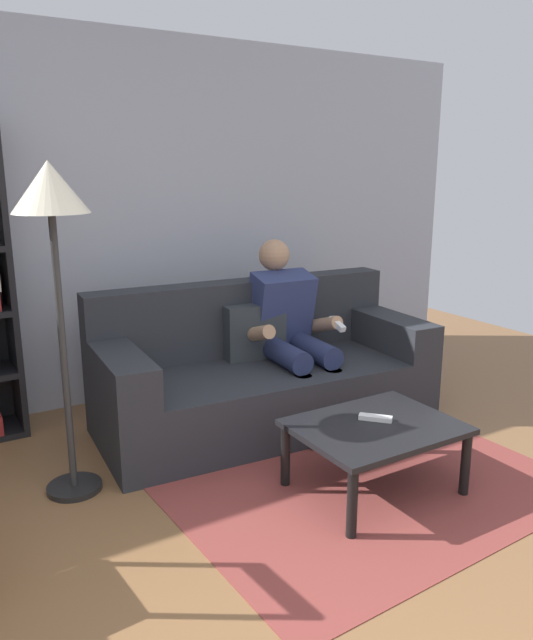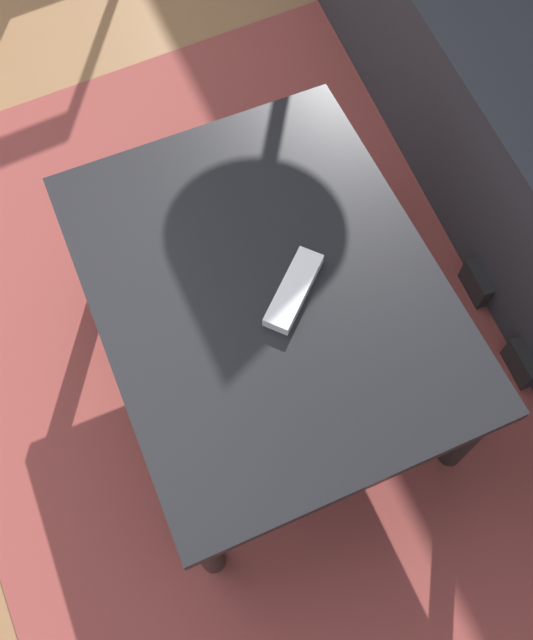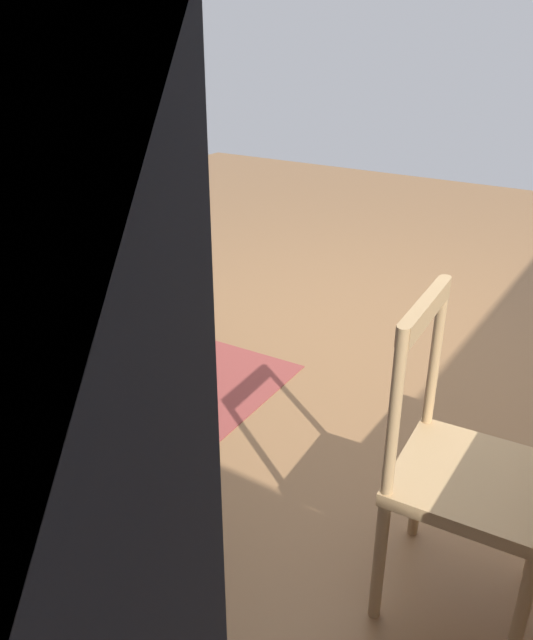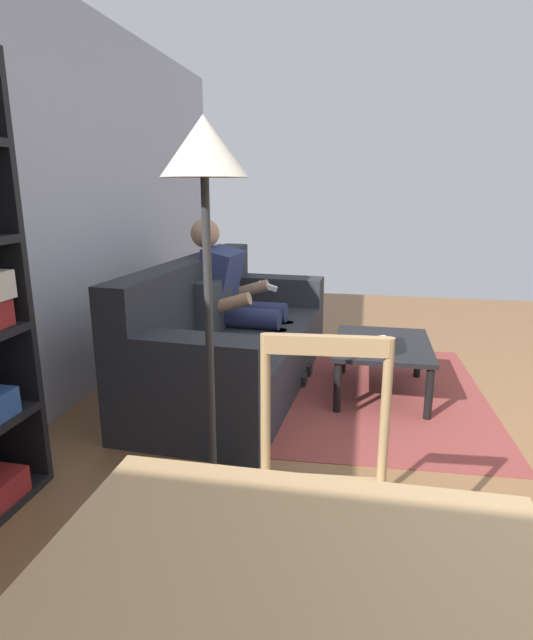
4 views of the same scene
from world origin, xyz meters
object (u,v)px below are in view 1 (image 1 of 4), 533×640
(person_lounging, at_px, (289,329))
(tv_remote, at_px, (375,418))
(floor_lamp, at_px, (52,219))
(coffee_table, at_px, (375,433))
(couch, at_px, (262,374))

(person_lounging, relative_size, tv_remote, 6.86)
(person_lounging, height_order, floor_lamp, floor_lamp)
(coffee_table, xyz_separation_m, tv_remote, (0.03, 0.04, 0.06))
(couch, relative_size, coffee_table, 2.68)
(person_lounging, bearing_deg, tv_remote, -97.98)
(couch, bearing_deg, floor_lamp, -168.24)
(couch, bearing_deg, tv_remote, -85.84)
(person_lounging, relative_size, coffee_table, 1.43)
(tv_remote, distance_m, floor_lamp, 1.87)
(couch, xyz_separation_m, person_lounging, (0.22, 0.01, 0.27))
(person_lounging, distance_m, tv_remote, 1.07)
(person_lounging, distance_m, floor_lamp, 1.74)
(floor_lamp, bearing_deg, coffee_table, -30.89)
(couch, height_order, coffee_table, couch)
(coffee_table, distance_m, floor_lamp, 1.90)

